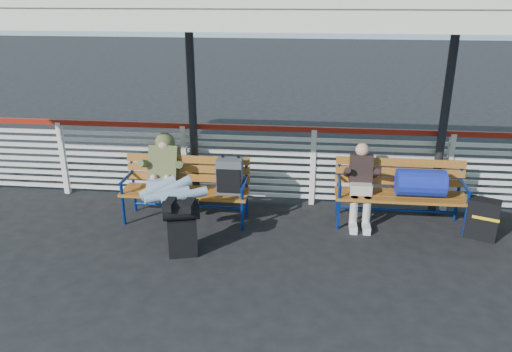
# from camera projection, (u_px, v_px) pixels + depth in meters

# --- Properties ---
(ground) EXTENTS (60.00, 60.00, 0.00)m
(ground) POSITION_uv_depth(u_px,v_px,m) (310.00, 266.00, 6.05)
(ground) COLOR black
(ground) RESTS_ON ground
(fence) EXTENTS (12.08, 0.08, 1.24)m
(fence) POSITION_uv_depth(u_px,v_px,m) (313.00, 164.00, 7.59)
(fence) COLOR silver
(fence) RESTS_ON ground
(canopy) EXTENTS (12.60, 3.60, 3.16)m
(canopy) POSITION_uv_depth(u_px,v_px,m) (321.00, 0.00, 5.79)
(canopy) COLOR silver
(canopy) RESTS_ON ground
(luggage_stack) EXTENTS (0.50, 0.36, 0.74)m
(luggage_stack) POSITION_uv_depth(u_px,v_px,m) (182.00, 226.00, 6.18)
(luggage_stack) COLOR black
(luggage_stack) RESTS_ON ground
(bench_left) EXTENTS (1.80, 0.56, 0.97)m
(bench_left) POSITION_uv_depth(u_px,v_px,m) (202.00, 181.00, 7.06)
(bench_left) COLOR #A66920
(bench_left) RESTS_ON ground
(bench_right) EXTENTS (1.80, 0.56, 0.92)m
(bench_right) POSITION_uv_depth(u_px,v_px,m) (412.00, 185.00, 6.91)
(bench_right) COLOR #A66920
(bench_right) RESTS_ON ground
(traveler_man) EXTENTS (0.93, 1.64, 0.77)m
(traveler_man) POSITION_uv_depth(u_px,v_px,m) (169.00, 184.00, 6.76)
(traveler_man) COLOR #97B0CB
(traveler_man) RESTS_ON ground
(companion_person) EXTENTS (0.32, 0.66, 1.15)m
(companion_person) POSITION_uv_depth(u_px,v_px,m) (361.00, 184.00, 6.99)
(companion_person) COLOR #B6B0A5
(companion_person) RESTS_ON ground
(suitcase_side) EXTENTS (0.45, 0.37, 0.55)m
(suitcase_side) POSITION_uv_depth(u_px,v_px,m) (482.00, 219.00, 6.66)
(suitcase_side) COLOR black
(suitcase_side) RESTS_ON ground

